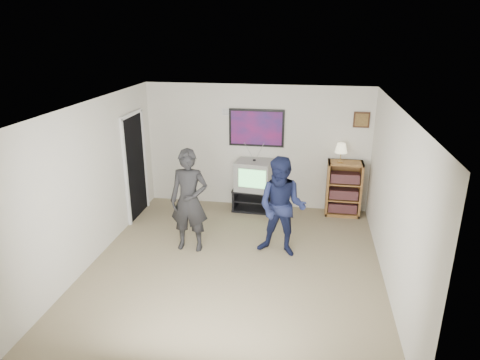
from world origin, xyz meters
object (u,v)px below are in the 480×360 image
(person_tall, at_px, (189,201))
(crt_television, at_px, (254,175))
(media_stand, at_px, (256,199))
(bookshelf, at_px, (344,189))
(person_short, at_px, (282,207))

(person_tall, bearing_deg, crt_television, 64.61)
(crt_television, distance_m, person_tall, 1.97)
(media_stand, xyz_separation_m, person_tall, (-0.87, -1.78, 0.63))
(bookshelf, bearing_deg, person_short, -121.69)
(media_stand, height_order, person_short, person_short)
(media_stand, height_order, person_tall, person_tall)
(person_short, bearing_deg, media_stand, 121.05)
(media_stand, height_order, crt_television, crt_television)
(crt_television, xyz_separation_m, person_tall, (-0.83, -1.78, 0.11))
(crt_television, xyz_separation_m, person_short, (0.68, -1.72, 0.07))
(crt_television, bearing_deg, person_tall, -107.92)
(bookshelf, xyz_separation_m, person_short, (-1.09, -1.77, 0.28))
(media_stand, xyz_separation_m, bookshelf, (1.73, 0.05, 0.32))
(media_stand, distance_m, person_tall, 2.08)
(media_stand, relative_size, crt_television, 1.35)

